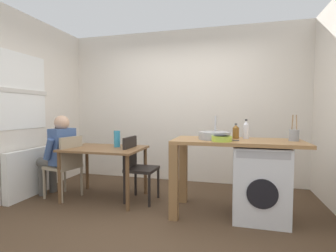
{
  "coord_description": "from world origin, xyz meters",
  "views": [
    {
      "loc": [
        0.87,
        -2.65,
        1.26
      ],
      "look_at": [
        0.06,
        0.45,
        1.07
      ],
      "focal_mm": 26.36,
      "sensor_mm": 36.0,
      "label": 1
    }
  ],
  "objects_px": {
    "chair_opposite": "(137,165)",
    "washing_machine": "(259,182)",
    "bottle_tall_green": "(236,132)",
    "mixing_bowl": "(222,138)",
    "chair_person_seat": "(66,163)",
    "vase": "(117,139)",
    "bottle_squat_brown": "(246,130)",
    "seated_person": "(58,151)",
    "dining_table": "(104,154)",
    "utensil_crock": "(294,135)"
  },
  "relations": [
    {
      "from": "chair_person_seat",
      "to": "mixing_bowl",
      "type": "height_order",
      "value": "mixing_bowl"
    },
    {
      "from": "seated_person",
      "to": "chair_opposite",
      "type": "bearing_deg",
      "value": -70.97
    },
    {
      "from": "bottle_tall_green",
      "to": "mixing_bowl",
      "type": "relative_size",
      "value": 0.82
    },
    {
      "from": "bottle_tall_green",
      "to": "mixing_bowl",
      "type": "bearing_deg",
      "value": -113.88
    },
    {
      "from": "dining_table",
      "to": "bottle_squat_brown",
      "type": "height_order",
      "value": "bottle_squat_brown"
    },
    {
      "from": "bottle_tall_green",
      "to": "bottle_squat_brown",
      "type": "xyz_separation_m",
      "value": [
        0.12,
        0.02,
        0.02
      ]
    },
    {
      "from": "chair_opposite",
      "to": "seated_person",
      "type": "relative_size",
      "value": 0.75
    },
    {
      "from": "mixing_bowl",
      "to": "vase",
      "type": "bearing_deg",
      "value": 163.95
    },
    {
      "from": "utensil_crock",
      "to": "chair_opposite",
      "type": "bearing_deg",
      "value": 176.06
    },
    {
      "from": "chair_person_seat",
      "to": "vase",
      "type": "xyz_separation_m",
      "value": [
        0.7,
        0.22,
        0.35
      ]
    },
    {
      "from": "chair_opposite",
      "to": "utensil_crock",
      "type": "distance_m",
      "value": 2.04
    },
    {
      "from": "chair_opposite",
      "to": "washing_machine",
      "type": "bearing_deg",
      "value": 85.69
    },
    {
      "from": "washing_machine",
      "to": "bottle_tall_green",
      "type": "xyz_separation_m",
      "value": [
        -0.27,
        0.16,
        0.57
      ]
    },
    {
      "from": "bottle_tall_green",
      "to": "washing_machine",
      "type": "bearing_deg",
      "value": -29.72
    },
    {
      "from": "utensil_crock",
      "to": "vase",
      "type": "height_order",
      "value": "utensil_crock"
    },
    {
      "from": "chair_opposite",
      "to": "bottle_squat_brown",
      "type": "bearing_deg",
      "value": 91.91
    },
    {
      "from": "vase",
      "to": "bottle_squat_brown",
      "type": "bearing_deg",
      "value": -1.88
    },
    {
      "from": "bottle_tall_green",
      "to": "vase",
      "type": "relative_size",
      "value": 0.79
    },
    {
      "from": "bottle_tall_green",
      "to": "bottle_squat_brown",
      "type": "distance_m",
      "value": 0.13
    },
    {
      "from": "dining_table",
      "to": "bottle_squat_brown",
      "type": "bearing_deg",
      "value": 1.23
    },
    {
      "from": "chair_opposite",
      "to": "bottle_squat_brown",
      "type": "distance_m",
      "value": 1.55
    },
    {
      "from": "washing_machine",
      "to": "vase",
      "type": "xyz_separation_m",
      "value": [
        -1.93,
        0.24,
        0.43
      ]
    },
    {
      "from": "dining_table",
      "to": "chair_person_seat",
      "type": "bearing_deg",
      "value": -168.02
    },
    {
      "from": "dining_table",
      "to": "washing_machine",
      "type": "height_order",
      "value": "washing_machine"
    },
    {
      "from": "washing_machine",
      "to": "bottle_squat_brown",
      "type": "distance_m",
      "value": 0.64
    },
    {
      "from": "chair_person_seat",
      "to": "chair_opposite",
      "type": "distance_m",
      "value": 1.04
    },
    {
      "from": "washing_machine",
      "to": "seated_person",
      "type": "bearing_deg",
      "value": 178.89
    },
    {
      "from": "chair_opposite",
      "to": "bottle_tall_green",
      "type": "height_order",
      "value": "bottle_tall_green"
    },
    {
      "from": "chair_person_seat",
      "to": "washing_machine",
      "type": "bearing_deg",
      "value": -77.88
    },
    {
      "from": "washing_machine",
      "to": "mixing_bowl",
      "type": "xyz_separation_m",
      "value": [
        -0.43,
        -0.2,
        0.52
      ]
    },
    {
      "from": "dining_table",
      "to": "washing_machine",
      "type": "xyz_separation_m",
      "value": [
        2.08,
        -0.14,
        -0.21
      ]
    },
    {
      "from": "bottle_tall_green",
      "to": "bottle_squat_brown",
      "type": "height_order",
      "value": "bottle_squat_brown"
    },
    {
      "from": "dining_table",
      "to": "bottle_tall_green",
      "type": "relative_size",
      "value": 5.88
    },
    {
      "from": "bottle_tall_green",
      "to": "vase",
      "type": "xyz_separation_m",
      "value": [
        -1.66,
        0.08,
        -0.15
      ]
    },
    {
      "from": "dining_table",
      "to": "bottle_tall_green",
      "type": "height_order",
      "value": "bottle_tall_green"
    },
    {
      "from": "bottle_squat_brown",
      "to": "mixing_bowl",
      "type": "bearing_deg",
      "value": -126.7
    },
    {
      "from": "bottle_squat_brown",
      "to": "mixing_bowl",
      "type": "height_order",
      "value": "bottle_squat_brown"
    },
    {
      "from": "bottle_squat_brown",
      "to": "dining_table",
      "type": "bearing_deg",
      "value": -178.77
    },
    {
      "from": "chair_person_seat",
      "to": "vase",
      "type": "distance_m",
      "value": 0.81
    },
    {
      "from": "dining_table",
      "to": "bottle_squat_brown",
      "type": "relative_size",
      "value": 4.57
    },
    {
      "from": "chair_person_seat",
      "to": "mixing_bowl",
      "type": "distance_m",
      "value": 2.26
    },
    {
      "from": "mixing_bowl",
      "to": "vase",
      "type": "height_order",
      "value": "mixing_bowl"
    },
    {
      "from": "mixing_bowl",
      "to": "washing_machine",
      "type": "bearing_deg",
      "value": 24.76
    },
    {
      "from": "chair_person_seat",
      "to": "utensil_crock",
      "type": "height_order",
      "value": "utensil_crock"
    },
    {
      "from": "seated_person",
      "to": "washing_machine",
      "type": "distance_m",
      "value": 2.8
    },
    {
      "from": "bottle_squat_brown",
      "to": "utensil_crock",
      "type": "distance_m",
      "value": 0.53
    },
    {
      "from": "chair_person_seat",
      "to": "mixing_bowl",
      "type": "bearing_deg",
      "value": -83.09
    },
    {
      "from": "bottle_tall_green",
      "to": "vase",
      "type": "height_order",
      "value": "bottle_tall_green"
    },
    {
      "from": "chair_person_seat",
      "to": "chair_opposite",
      "type": "height_order",
      "value": "same"
    },
    {
      "from": "dining_table",
      "to": "utensil_crock",
      "type": "relative_size",
      "value": 3.67
    }
  ]
}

